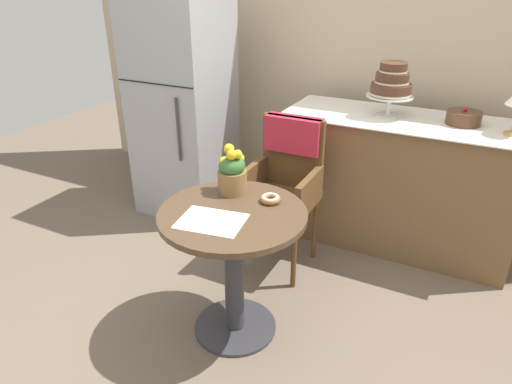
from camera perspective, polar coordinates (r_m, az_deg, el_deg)
name	(u,v)px	position (r m, az deg, el deg)	size (l,w,h in m)	color
ground_plane	(235,327)	(2.59, -2.59, -16.61)	(8.00, 8.00, 0.00)	#6B5B4C
back_wall	(353,31)	(3.65, 12.11, 19.16)	(4.80, 0.10, 2.70)	#C1AD8E
cafe_table	(233,249)	(2.28, -2.85, -7.16)	(0.72, 0.72, 0.72)	#4C3826
wicker_chair	(287,170)	(2.83, 3.88, 2.81)	(0.42, 0.45, 0.95)	brown
paper_napkin	(211,221)	(2.09, -5.62, -3.67)	(0.30, 0.23, 0.00)	white
donut_front	(270,199)	(2.25, 1.81, -0.83)	(0.10, 0.10, 0.03)	#936033
flower_vase	(232,173)	(2.31, -3.00, 2.44)	(0.15, 0.15, 0.25)	brown
display_counter	(397,182)	(3.25, 17.30, 1.21)	(1.56, 0.62, 0.90)	brown
tiered_cake_stand	(391,84)	(3.06, 16.63, 12.83)	(0.30, 0.30, 0.34)	silver
round_layer_cake	(464,118)	(3.10, 24.61, 8.48)	(0.21, 0.21, 0.11)	#4C2D1E
refrigerator	(183,104)	(3.52, -9.20, 10.84)	(0.64, 0.63, 1.70)	#9EA0A5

